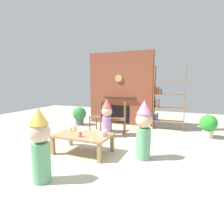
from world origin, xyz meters
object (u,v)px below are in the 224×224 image
(child_with_cone_hat, at_px, (40,143))
(child_by_the_chairs, at_px, (107,117))
(bookshelf, at_px, (167,100))
(potted_plant_short, at_px, (79,115))
(paper_plate_rear, at_px, (101,133))
(potted_plant_tall, at_px, (208,125))
(paper_cup_far_right, at_px, (105,132))
(dining_chair_left, at_px, (101,114))
(paper_cup_near_left, at_px, (75,128))
(paper_cup_center, at_px, (71,130))
(paper_cup_far_left, at_px, (103,134))
(paper_plate_front, at_px, (81,131))
(dining_chair_middle, at_px, (121,117))
(paper_cup_near_right, at_px, (80,134))
(child_in_pink, at_px, (144,129))
(coffee_table, at_px, (83,137))
(birthday_cake_slice, at_px, (92,138))

(child_with_cone_hat, height_order, child_by_the_chairs, child_with_cone_hat)
(bookshelf, relative_size, potted_plant_short, 3.14)
(paper_plate_rear, bearing_deg, bookshelf, 67.57)
(potted_plant_tall, bearing_deg, potted_plant_short, 179.88)
(paper_cup_far_right, height_order, dining_chair_left, dining_chair_left)
(paper_cup_near_left, xyz_separation_m, child_with_cone_hat, (0.34, -1.37, 0.13))
(paper_cup_center, distance_m, paper_plate_rear, 0.65)
(paper_cup_far_left, distance_m, paper_plate_front, 0.65)
(paper_cup_far_left, xyz_separation_m, paper_cup_far_right, (-0.00, 0.11, 0.01))
(bookshelf, height_order, paper_cup_near_left, bookshelf)
(bookshelf, bearing_deg, paper_cup_near_left, -123.40)
(bookshelf, distance_m, child_with_cone_hat, 4.06)
(paper_cup_near_left, distance_m, paper_cup_far_right, 0.75)
(paper_cup_far_right, distance_m, dining_chair_middle, 1.38)
(paper_cup_near_right, bearing_deg, paper_cup_near_left, 133.91)
(bookshelf, height_order, child_with_cone_hat, bookshelf)
(child_in_pink, height_order, potted_plant_tall, child_in_pink)
(paper_cup_near_right, relative_size, paper_plate_rear, 0.61)
(paper_plate_rear, distance_m, potted_plant_short, 2.60)
(coffee_table, height_order, paper_cup_far_left, paper_cup_far_left)
(paper_cup_near_left, bearing_deg, dining_chair_left, 92.75)
(coffee_table, xyz_separation_m, paper_cup_far_right, (0.44, 0.11, 0.11))
(paper_cup_near_right, xyz_separation_m, paper_cup_far_right, (0.39, 0.29, 0.00))
(paper_plate_front, xyz_separation_m, child_by_the_chairs, (0.16, 1.02, 0.13))
(bookshelf, distance_m, paper_cup_near_left, 2.99)
(paper_plate_front, height_order, dining_chair_middle, dining_chair_middle)
(bookshelf, xyz_separation_m, potted_plant_tall, (1.10, -0.53, -0.55))
(potted_plant_tall, bearing_deg, paper_plate_front, -143.50)
(birthday_cake_slice, bearing_deg, dining_chair_left, 111.11)
(birthday_cake_slice, bearing_deg, coffee_table, 144.67)
(potted_plant_short, bearing_deg, paper_cup_center, -62.21)
(paper_plate_rear, bearing_deg, birthday_cake_slice, -84.47)
(paper_cup_near_right, relative_size, child_with_cone_hat, 0.10)
(child_in_pink, relative_size, dining_chair_middle, 1.22)
(paper_cup_near_left, height_order, paper_cup_center, paper_cup_near_left)
(paper_plate_front, bearing_deg, birthday_cake_slice, -41.10)
(paper_cup_near_right, distance_m, dining_chair_middle, 1.68)
(child_by_the_chairs, height_order, dining_chair_left, child_by_the_chairs)
(paper_plate_rear, distance_m, birthday_cake_slice, 0.44)
(coffee_table, height_order, birthday_cake_slice, birthday_cake_slice)
(bookshelf, bearing_deg, birthday_cake_slice, -108.58)
(paper_cup_near_left, relative_size, dining_chair_middle, 0.12)
(paper_cup_near_right, height_order, paper_cup_far_right, paper_cup_far_right)
(birthday_cake_slice, distance_m, potted_plant_tall, 3.15)
(coffee_table, bearing_deg, potted_plant_short, 123.73)
(child_with_cone_hat, distance_m, child_by_the_chairs, 2.41)
(paper_plate_rear, bearing_deg, dining_chair_left, 115.38)
(child_with_cone_hat, distance_m, potted_plant_tall, 4.09)
(birthday_cake_slice, relative_size, child_in_pink, 0.09)
(paper_cup_center, bearing_deg, bookshelf, 57.36)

